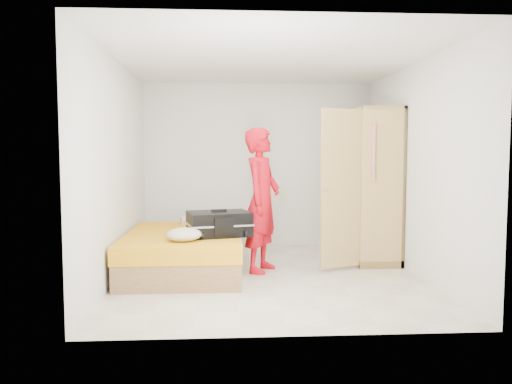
{
  "coord_description": "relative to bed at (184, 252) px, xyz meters",
  "views": [
    {
      "loc": [
        -0.51,
        -5.95,
        1.5
      ],
      "look_at": [
        -0.13,
        0.42,
        1.0
      ],
      "focal_mm": 35.0,
      "sensor_mm": 36.0,
      "label": 1
    }
  ],
  "objects": [
    {
      "name": "room",
      "position": [
        1.05,
        -0.31,
        1.05
      ],
      "size": [
        4.0,
        4.02,
        2.6
      ],
      "color": "beige",
      "rests_on": "ground"
    },
    {
      "name": "bed",
      "position": [
        0.0,
        0.0,
        0.0
      ],
      "size": [
        1.42,
        2.02,
        0.5
      ],
      "color": "#A08049",
      "rests_on": "ground"
    },
    {
      "name": "wardrobe",
      "position": [
        2.5,
        0.54,
        0.75
      ],
      "size": [
        1.14,
        1.39,
        2.1
      ],
      "color": "tan",
      "rests_on": "ground"
    },
    {
      "name": "person",
      "position": [
        0.98,
        -0.02,
        0.66
      ],
      "size": [
        0.67,
        0.78,
        1.82
      ],
      "primitive_type": "imported",
      "rotation": [
        0.0,
        0.0,
        1.15
      ],
      "color": "red",
      "rests_on": "ground"
    },
    {
      "name": "suitcase",
      "position": [
        0.45,
        -0.24,
        0.39
      ],
      "size": [
        0.85,
        0.7,
        0.32
      ],
      "rotation": [
        0.0,
        0.0,
        0.24
      ],
      "color": "black",
      "rests_on": "bed"
    },
    {
      "name": "round_cushion",
      "position": [
        0.05,
        -0.61,
        0.32
      ],
      "size": [
        0.4,
        0.4,
        0.15
      ],
      "primitive_type": "ellipsoid",
      "color": "beige",
      "rests_on": "bed"
    },
    {
      "name": "pillow",
      "position": [
        0.14,
        0.85,
        0.29
      ],
      "size": [
        0.55,
        0.36,
        0.09
      ],
      "primitive_type": "cube",
      "rotation": [
        0.0,
        0.0,
        0.22
      ],
      "color": "beige",
      "rests_on": "bed"
    }
  ]
}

